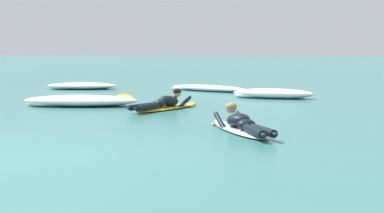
# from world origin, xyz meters

# --- Properties ---
(ground_plane) EXTENTS (120.00, 120.00, 0.00)m
(ground_plane) POSITION_xyz_m (0.00, 10.00, 0.00)
(ground_plane) COLOR #387A75
(surfer_near) EXTENTS (1.56, 2.51, 0.55)m
(surfer_near) POSITION_xyz_m (2.94, 2.76, 0.13)
(surfer_near) COLOR silver
(surfer_near) RESTS_ON ground
(surfer_far) EXTENTS (1.47, 2.56, 0.55)m
(surfer_far) POSITION_xyz_m (0.74, 6.06, 0.13)
(surfer_far) COLOR yellow
(surfer_far) RESTS_ON ground
(drifting_surfboard) EXTENTS (1.12, 1.90, 0.16)m
(drifting_surfboard) POSITION_xyz_m (-1.11, 8.68, 0.03)
(drifting_surfboard) COLOR yellow
(drifting_surfboard) RESTS_ON ground
(whitewater_front) EXTENTS (2.64, 1.45, 0.24)m
(whitewater_front) POSITION_xyz_m (-3.66, 11.80, 0.11)
(whitewater_front) COLOR white
(whitewater_front) RESTS_ON ground
(whitewater_mid_right) EXTENTS (2.99, 1.81, 0.21)m
(whitewater_mid_right) POSITION_xyz_m (0.96, 11.69, 0.10)
(whitewater_mid_right) COLOR white
(whitewater_mid_right) RESTS_ON ground
(whitewater_back) EXTENTS (3.10, 1.46, 0.29)m
(whitewater_back) POSITION_xyz_m (-1.59, 6.42, 0.13)
(whitewater_back) COLOR white
(whitewater_back) RESTS_ON ground
(whitewater_far_band) EXTENTS (2.48, 1.09, 0.29)m
(whitewater_far_band) POSITION_xyz_m (3.26, 9.48, 0.14)
(whitewater_far_band) COLOR white
(whitewater_far_band) RESTS_ON ground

